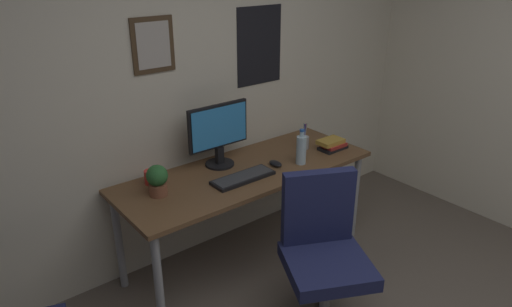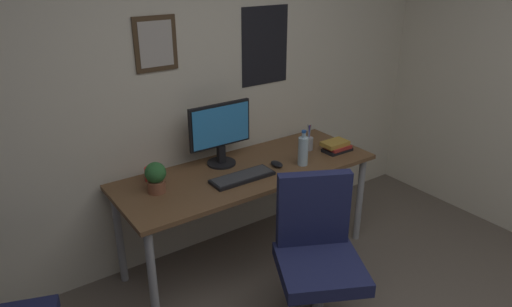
% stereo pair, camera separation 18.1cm
% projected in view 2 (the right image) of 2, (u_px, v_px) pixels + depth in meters
% --- Properties ---
extents(wall_back, '(4.40, 0.10, 2.60)m').
position_uv_depth(wall_back, '(192.00, 77.00, 3.14)').
color(wall_back, beige).
rests_on(wall_back, ground_plane).
extents(desk, '(1.80, 0.67, 0.72)m').
position_uv_depth(desk, '(248.00, 179.00, 3.18)').
color(desk, brown).
rests_on(desk, ground_plane).
extents(office_chair, '(0.62, 0.62, 0.95)m').
position_uv_depth(office_chair, '(317.00, 250.00, 2.62)').
color(office_chair, '#1E234C').
rests_on(office_chair, ground_plane).
extents(monitor, '(0.46, 0.20, 0.43)m').
position_uv_depth(monitor, '(220.00, 132.00, 3.13)').
color(monitor, black).
rests_on(monitor, desk).
extents(keyboard, '(0.43, 0.15, 0.03)m').
position_uv_depth(keyboard, '(242.00, 177.00, 3.00)').
color(keyboard, black).
rests_on(keyboard, desk).
extents(computer_mouse, '(0.06, 0.11, 0.04)m').
position_uv_depth(computer_mouse, '(277.00, 164.00, 3.18)').
color(computer_mouse, black).
rests_on(computer_mouse, desk).
extents(water_bottle, '(0.07, 0.07, 0.25)m').
position_uv_depth(water_bottle, '(303.00, 151.00, 3.17)').
color(water_bottle, silver).
rests_on(water_bottle, desk).
extents(coffee_mug_near, '(0.12, 0.08, 0.09)m').
position_uv_depth(coffee_mug_near, '(152.00, 174.00, 2.97)').
color(coffee_mug_near, red).
rests_on(coffee_mug_near, desk).
extents(potted_plant, '(0.13, 0.13, 0.20)m').
position_uv_depth(potted_plant, '(156.00, 176.00, 2.81)').
color(potted_plant, brown).
rests_on(potted_plant, desk).
extents(pen_cup, '(0.07, 0.07, 0.20)m').
position_uv_depth(pen_cup, '(308.00, 143.00, 3.44)').
color(pen_cup, '#9EA0A5').
rests_on(pen_cup, desk).
extents(book_stack_left, '(0.22, 0.14, 0.08)m').
position_uv_depth(book_stack_left, '(337.00, 146.00, 3.42)').
color(book_stack_left, black).
rests_on(book_stack_left, desk).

